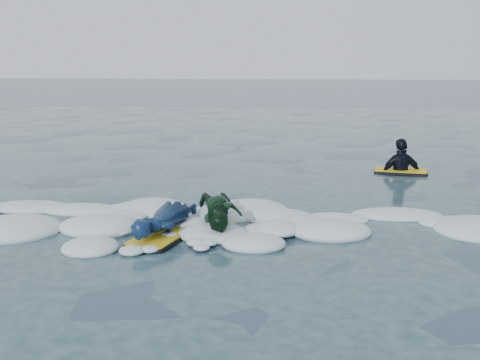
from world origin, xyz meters
The scene contains 5 objects.
ground centered at (0.00, 0.00, 0.00)m, with size 120.00×120.00×0.00m, color #182B3B.
foam_band centered at (0.00, 1.03, 0.00)m, with size 12.00×3.10×0.30m, color silver, non-canonical shape.
prone_woman_unit centered at (-0.82, 0.51, 0.19)m, with size 0.88×1.57×0.38m.
prone_child_unit centered at (-0.10, 0.78, 0.24)m, with size 0.74×1.28×0.47m.
waiting_rider_unit centered at (3.12, 5.19, -0.06)m, with size 1.14×0.77×1.56m.
Camera 1 is at (0.75, -7.02, 2.30)m, focal length 45.00 mm.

